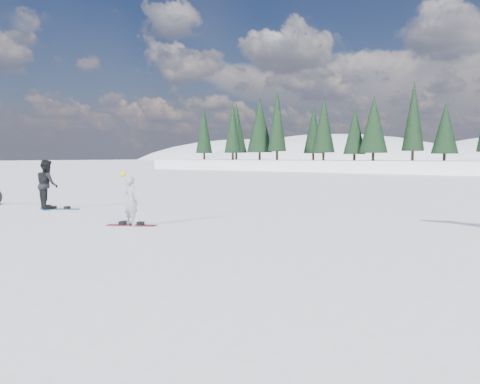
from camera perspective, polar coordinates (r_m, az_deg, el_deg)
name	(u,v)px	position (r m, az deg, el deg)	size (l,w,h in m)	color
ground	(32,224)	(15.85, -24.00, -3.57)	(420.00, 420.00, 0.00)	white
snowboarder_woman	(131,200)	(14.35, -13.16, -1.01)	(0.58, 0.42, 1.65)	#949499
snowboarder_man	(47,184)	(19.99, -22.46, 0.87)	(0.95, 0.74, 1.96)	black
snowboard_woman	(132,225)	(14.44, -13.09, -3.98)	(1.50, 0.28, 0.03)	maroon
snowboard_man	(48,209)	(20.07, -22.38, -1.88)	(1.50, 0.28, 0.03)	#1C689F
snowboard_loose_c	(60,209)	(19.69, -21.06, -1.95)	(1.50, 0.28, 0.03)	#1B5295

